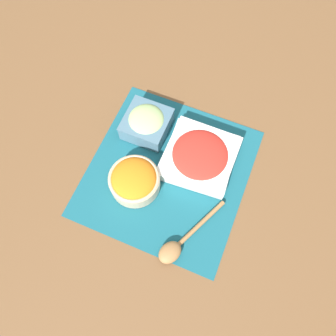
# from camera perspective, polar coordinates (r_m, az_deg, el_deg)

# --- Properties ---
(ground_plane) EXTENTS (3.00, 3.00, 0.00)m
(ground_plane) POSITION_cam_1_polar(r_m,az_deg,el_deg) (0.97, 0.00, -0.78)
(ground_plane) COLOR brown
(placemat) EXTENTS (0.45, 0.47, 0.00)m
(placemat) POSITION_cam_1_polar(r_m,az_deg,el_deg) (0.96, 0.00, -0.73)
(placemat) COLOR #195B6B
(placemat) RESTS_ON ground_plane
(tomato_bowl) EXTENTS (0.21, 0.21, 0.06)m
(tomato_bowl) POSITION_cam_1_polar(r_m,az_deg,el_deg) (0.95, 5.54, 2.00)
(tomato_bowl) COLOR white
(tomato_bowl) RESTS_ON placemat
(cucumber_bowl) EXTENTS (0.13, 0.13, 0.07)m
(cucumber_bowl) POSITION_cam_1_polar(r_m,az_deg,el_deg) (0.99, -3.74, 7.88)
(cucumber_bowl) COLOR slate
(cucumber_bowl) RESTS_ON placemat
(carrot_bowl) EXTENTS (0.14, 0.14, 0.07)m
(carrot_bowl) POSITION_cam_1_polar(r_m,az_deg,el_deg) (0.92, -5.87, -2.10)
(carrot_bowl) COLOR #C6B28E
(carrot_bowl) RESTS_ON placemat
(wooden_spoon) EXTENTS (0.13, 0.23, 0.03)m
(wooden_spoon) POSITION_cam_1_polar(r_m,az_deg,el_deg) (0.89, 1.51, -13.44)
(wooden_spoon) COLOR #9E7042
(wooden_spoon) RESTS_ON placemat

